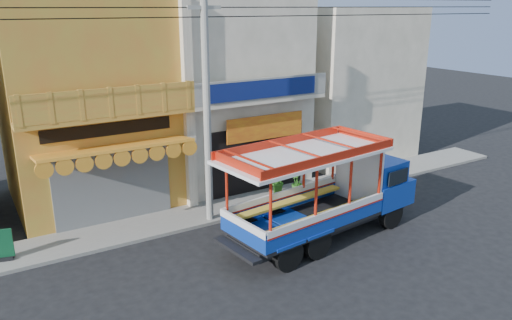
{
  "coord_description": "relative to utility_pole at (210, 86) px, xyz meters",
  "views": [
    {
      "loc": [
        -8.35,
        -12.08,
        7.65
      ],
      "look_at": [
        0.5,
        2.5,
        2.36
      ],
      "focal_mm": 35.0,
      "sensor_mm": 36.0,
      "label": 1
    }
  ],
  "objects": [
    {
      "name": "potted_plant_b",
      "position": [
        3.38,
        0.91,
        -4.36
      ],
      "size": [
        0.75,
        0.77,
        1.1
      ],
      "primitive_type": "imported",
      "rotation": [
        0.0,
        0.0,
        2.2
      ],
      "color": "#29611B",
      "rests_on": "sidewalk"
    },
    {
      "name": "sidewalk",
      "position": [
        0.85,
        0.7,
        -4.97
      ],
      "size": [
        30.0,
        2.0,
        0.12
      ],
      "primitive_type": "cube",
      "color": "slate",
      "rests_on": "ground"
    },
    {
      "name": "party_pilaster",
      "position": [
        -0.15,
        1.55,
        -1.03
      ],
      "size": [
        0.35,
        0.3,
        8.0
      ],
      "primitive_type": "cube",
      "color": "#B9B098",
      "rests_on": "ground"
    },
    {
      "name": "songthaew_truck",
      "position": [
        3.11,
        -3.08,
        -3.37
      ],
      "size": [
        7.62,
        3.25,
        3.45
      ],
      "color": "black",
      "rests_on": "ground"
    },
    {
      "name": "potted_plant_c",
      "position": [
        4.21,
        0.58,
        -4.48
      ],
      "size": [
        0.68,
        0.68,
        0.86
      ],
      "primitive_type": "imported",
      "rotation": [
        0.0,
        0.0,
        4.02
      ],
      "color": "#29611B",
      "rests_on": "sidewalk"
    },
    {
      "name": "ground",
      "position": [
        0.85,
        -3.3,
        -5.03
      ],
      "size": [
        90.0,
        90.0,
        0.0
      ],
      "primitive_type": "plane",
      "color": "black",
      "rests_on": "ground"
    },
    {
      "name": "filler_building_right",
      "position": [
        9.85,
        4.7,
        -1.23
      ],
      "size": [
        6.0,
        6.0,
        7.6
      ],
      "primitive_type": "cube",
      "color": "#B9B098",
      "rests_on": "ground"
    },
    {
      "name": "green_sign",
      "position": [
        -7.0,
        0.51,
        -4.49
      ],
      "size": [
        0.66,
        0.43,
        1.02
      ],
      "color": "black",
      "rests_on": "sidewalk"
    },
    {
      "name": "shophouse_right",
      "position": [
        2.85,
        4.66,
        -0.93
      ],
      "size": [
        6.0,
        6.75,
        8.24
      ],
      "color": "#B9B098",
      "rests_on": "ground"
    },
    {
      "name": "utility_pole",
      "position": [
        0.0,
        0.0,
        0.0
      ],
      "size": [
        28.0,
        0.26,
        9.0
      ],
      "color": "gray",
      "rests_on": "ground"
    },
    {
      "name": "shophouse_left",
      "position": [
        -3.15,
        4.66,
        -0.92
      ],
      "size": [
        6.0,
        7.5,
        8.24
      ],
      "color": "#C5732B",
      "rests_on": "ground"
    }
  ]
}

